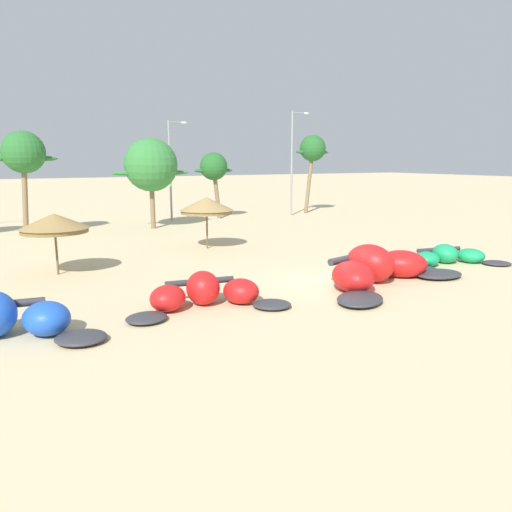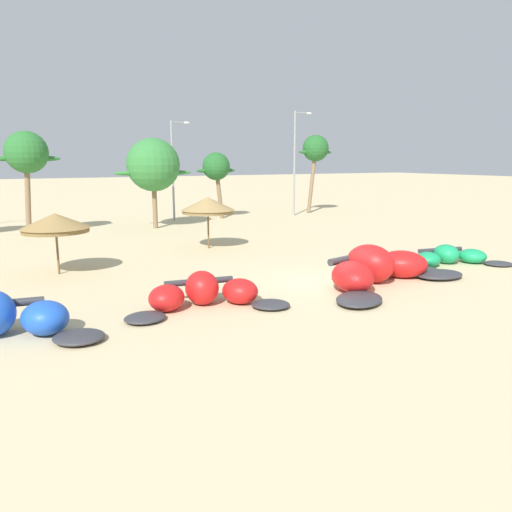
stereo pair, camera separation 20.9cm
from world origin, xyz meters
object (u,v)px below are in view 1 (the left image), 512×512
(kite_center, at_px, (449,257))
(palm_center_right, at_px, (313,150))
(kite_left_of_center, at_px, (378,269))
(kite_left, at_px, (205,294))
(palm_center_left, at_px, (214,168))
(lamppost_east_center, at_px, (293,158))
(beach_umbrella_near_van, at_px, (54,223))
(palm_left_of_gap, at_px, (151,165))
(beach_umbrella_middle, at_px, (207,205))
(lamppost_west_center, at_px, (172,165))
(palm_left, at_px, (24,154))

(kite_center, relative_size, palm_center_right, 0.79)
(kite_left_of_center, distance_m, palm_center_right, 28.77)
(kite_left, relative_size, palm_center_left, 1.04)
(palm_center_left, xyz_separation_m, palm_center_right, (10.58, 0.14, 1.61))
(palm_center_left, xyz_separation_m, lamppost_east_center, (7.51, -1.14, 0.82))
(kite_left, height_order, kite_left_of_center, kite_left_of_center)
(beach_umbrella_near_van, bearing_deg, palm_left_of_gap, 56.43)
(kite_center, height_order, beach_umbrella_middle, beach_umbrella_middle)
(beach_umbrella_near_van, xyz_separation_m, lamppost_east_center, (22.54, 14.95, 2.92))
(kite_center, bearing_deg, beach_umbrella_near_van, 157.92)
(kite_left, distance_m, kite_left_of_center, 7.73)
(beach_umbrella_middle, bearing_deg, kite_center, -48.22)
(kite_left, relative_size, palm_left_of_gap, 0.89)
(lamppost_west_center, height_order, lamppost_east_center, lamppost_east_center)
(beach_umbrella_near_van, relative_size, lamppost_west_center, 0.37)
(beach_umbrella_middle, relative_size, palm_left_of_gap, 0.47)
(kite_left, distance_m, palm_center_right, 32.88)
(palm_left_of_gap, distance_m, lamppost_west_center, 4.93)
(kite_left, bearing_deg, beach_umbrella_near_van, 116.66)
(kite_left_of_center, distance_m, beach_umbrella_middle, 11.75)
(lamppost_west_center, bearing_deg, beach_umbrella_near_van, -124.45)
(palm_left, bearing_deg, kite_center, -49.08)
(palm_left_of_gap, relative_size, palm_center_left, 1.17)
(kite_center, distance_m, beach_umbrella_near_van, 19.01)
(kite_left, relative_size, kite_center, 1.01)
(palm_left, bearing_deg, beach_umbrella_near_van, -89.47)
(palm_left, xyz_separation_m, palm_center_left, (15.15, 2.85, -1.08))
(beach_umbrella_near_van, xyz_separation_m, beach_umbrella_middle, (8.63, 2.84, 0.17))
(palm_left, xyz_separation_m, palm_center_right, (25.73, 2.98, 0.53))
(kite_center, xyz_separation_m, beach_umbrella_near_van, (-17.52, 7.11, 2.00))
(beach_umbrella_near_van, bearing_deg, palm_center_left, 46.96)
(palm_center_left, bearing_deg, palm_left_of_gap, -152.52)
(lamppost_east_center, bearing_deg, kite_left_of_center, -115.02)
(palm_center_left, height_order, palm_center_right, palm_center_right)
(palm_center_right, relative_size, lamppost_west_center, 0.90)
(kite_center, distance_m, palm_left_of_gap, 22.19)
(lamppost_east_center, bearing_deg, beach_umbrella_middle, -138.95)
(beach_umbrella_middle, xyz_separation_m, palm_left_of_gap, (-0.25, 9.79, 2.19))
(palm_left, distance_m, palm_center_right, 25.91)
(beach_umbrella_middle, bearing_deg, palm_center_right, 38.25)
(kite_left, height_order, palm_center_left, palm_center_left)
(palm_left, distance_m, lamppost_west_center, 11.98)
(kite_left_of_center, height_order, palm_center_right, palm_center_right)
(palm_left_of_gap, bearing_deg, beach_umbrella_near_van, -123.57)
(palm_left, bearing_deg, beach_umbrella_middle, -49.91)
(beach_umbrella_near_van, relative_size, palm_left_of_gap, 0.45)
(kite_center, xyz_separation_m, lamppost_west_center, (-6.16, 23.67, 4.33))
(kite_left, height_order, palm_left_of_gap, palm_left_of_gap)
(kite_center, relative_size, lamppost_west_center, 0.71)
(palm_left_of_gap, bearing_deg, kite_left_of_center, -81.11)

